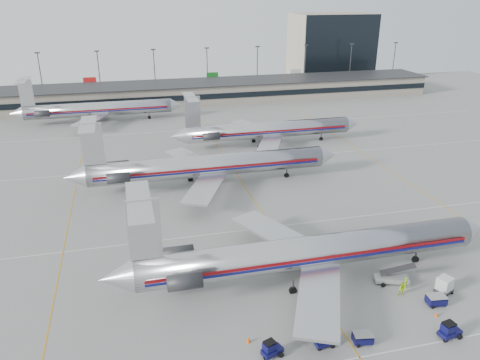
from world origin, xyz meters
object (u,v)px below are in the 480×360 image
object	(u,v)px
tug_center	(324,341)
uld_container	(444,285)
jet_second_row	(204,166)
belt_loader	(392,278)
jet_foreground	(303,252)

from	to	relation	value
tug_center	uld_container	size ratio (longest dim) A/B	0.87
jet_second_row	belt_loader	distance (m)	40.02
tug_center	jet_second_row	bearing A→B (deg)	89.99
tug_center	belt_loader	distance (m)	15.14
jet_second_row	jet_foreground	bearing A→B (deg)	-78.73
uld_container	belt_loader	size ratio (longest dim) A/B	0.47
jet_foreground	belt_loader	distance (m)	11.39
jet_foreground	jet_second_row	world-z (taller)	jet_second_row
jet_foreground	tug_center	bearing A→B (deg)	-100.88
jet_second_row	tug_center	xyz separation A→B (m)	(4.25, -44.44, -3.08)
jet_foreground	tug_center	size ratio (longest dim) A/B	24.52
jet_foreground	tug_center	xyz separation A→B (m)	(-2.26, -11.75, -3.05)
jet_foreground	jet_second_row	bearing A→B (deg)	101.27
tug_center	jet_foreground	bearing A→B (deg)	73.65
tug_center	belt_loader	xyz separation A→B (m)	(12.66, 8.30, -0.04)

